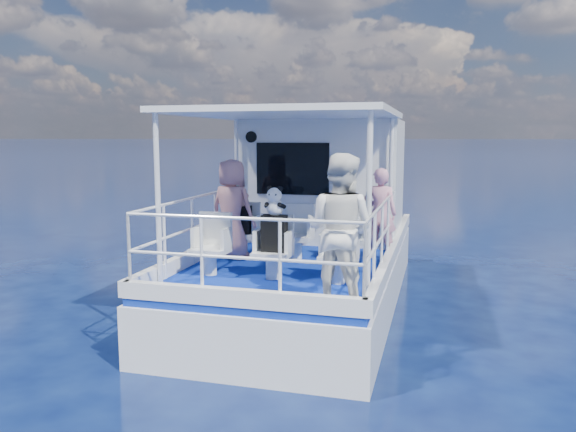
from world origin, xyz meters
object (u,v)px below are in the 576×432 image
(passenger_port_fwd, at_px, (232,209))
(panda, at_px, (275,201))
(backpack_center, at_px, (274,233))
(passenger_stbd_aft, at_px, (340,230))

(passenger_port_fwd, relative_size, panda, 4.05)
(passenger_port_fwd, bearing_deg, backpack_center, 144.99)
(passenger_port_fwd, xyz_separation_m, backpack_center, (1.02, -1.12, -0.15))
(passenger_port_fwd, bearing_deg, passenger_stbd_aft, 148.16)
(passenger_stbd_aft, xyz_separation_m, backpack_center, (-1.04, 0.90, -0.24))
(backpack_center, height_order, panda, panda)
(passenger_stbd_aft, relative_size, backpack_center, 3.52)
(passenger_port_fwd, relative_size, backpack_center, 3.18)
(panda, bearing_deg, passenger_stbd_aft, -41.08)
(passenger_port_fwd, height_order, backpack_center, passenger_port_fwd)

